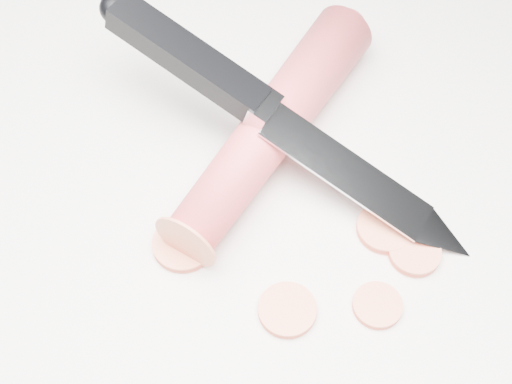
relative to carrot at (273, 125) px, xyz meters
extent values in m
plane|color=silver|center=(0.01, -0.08, -0.02)|extent=(2.40, 2.40, 0.00)
cylinder|color=#CC373D|center=(0.00, 0.00, 0.00)|extent=(0.17, 0.19, 0.04)
cylinder|color=#E06C4B|center=(0.04, -0.14, -0.02)|extent=(0.03, 0.03, 0.01)
cylinder|color=#E06C4B|center=(0.06, -0.08, -0.02)|extent=(0.04, 0.04, 0.01)
cylinder|color=#E06C4B|center=(0.08, -0.10, -0.02)|extent=(0.03, 0.03, 0.01)
cylinder|color=#E06C4B|center=(-0.07, -0.07, -0.02)|extent=(0.04, 0.04, 0.01)
cylinder|color=#E06C4B|center=(-0.01, -0.13, -0.02)|extent=(0.04, 0.04, 0.01)
camera|label=1|loc=(-0.06, -0.30, 0.39)|focal=50.00mm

